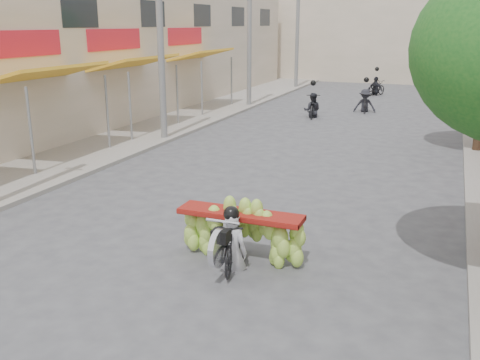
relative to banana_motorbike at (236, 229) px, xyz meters
name	(u,v)px	position (x,y,z in m)	size (l,w,h in m)	color
ground	(81,339)	(-1.10, -3.04, -0.67)	(120.00, 120.00, 0.00)	#505055
sidewalk_left	(166,123)	(-8.10, 11.96, -0.61)	(4.00, 60.00, 0.12)	gray
shophouse_row_left	(51,52)	(-13.08, 10.94, 2.33)	(9.77, 40.00, 6.00)	beige
far_building	(395,33)	(-1.10, 34.96, 2.83)	(20.00, 6.00, 7.00)	beige
utility_pole_mid	(160,28)	(-6.50, 8.96, 3.36)	(0.60, 0.24, 8.00)	slate
utility_pole_far	(249,27)	(-6.50, 17.96, 3.36)	(0.60, 0.24, 8.00)	slate
utility_pole_back	(298,26)	(-6.50, 26.96, 3.36)	(0.60, 0.24, 8.00)	slate
street_tree_far	(478,32)	(4.30, 22.96, 3.12)	(3.40, 3.40, 5.25)	#3A2719
banana_motorbike	(236,229)	(0.00, 0.00, 0.00)	(2.31, 1.81, 1.94)	black
bg_motorbike_a	(313,102)	(-2.62, 15.99, 0.06)	(0.95, 1.83, 1.95)	black
bg_motorbike_b	(365,95)	(-0.58, 18.38, 0.18)	(1.12, 1.73, 1.95)	black
bg_motorbike_c	(376,82)	(-0.97, 25.10, 0.14)	(1.26, 1.68, 1.95)	black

